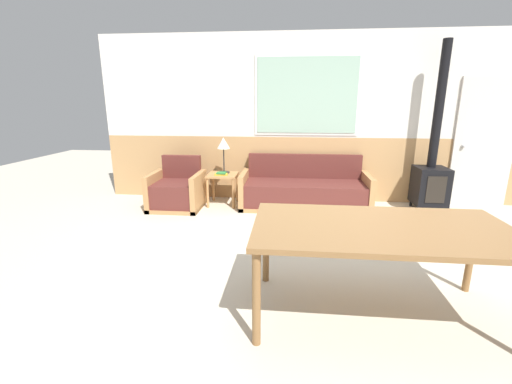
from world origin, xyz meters
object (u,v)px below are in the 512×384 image
(side_table, at_px, (223,180))
(wood_stove, at_px, (432,171))
(couch, at_px, (304,192))
(table_lamp, at_px, (223,146))
(armchair, at_px, (177,192))
(dining_table, at_px, (381,234))

(side_table, xyz_separation_m, wood_stove, (3.22, 0.03, 0.21))
(couch, xyz_separation_m, table_lamp, (-1.30, 0.08, 0.71))
(table_lamp, relative_size, wood_stove, 0.23)
(armchair, relative_size, table_lamp, 1.38)
(side_table, relative_size, wood_stove, 0.20)
(table_lamp, bearing_deg, couch, -3.59)
(couch, height_order, armchair, couch)
(couch, relative_size, wood_stove, 0.81)
(couch, xyz_separation_m, wood_stove, (1.91, 0.03, 0.38))
(dining_table, distance_m, wood_stove, 3.21)
(dining_table, bearing_deg, side_table, 122.17)
(table_lamp, distance_m, wood_stove, 3.23)
(armchair, height_order, table_lamp, table_lamp)
(couch, relative_size, armchair, 2.53)
(couch, bearing_deg, table_lamp, 176.41)
(side_table, xyz_separation_m, dining_table, (1.78, -2.83, 0.27))
(couch, xyz_separation_m, dining_table, (0.46, -2.83, 0.43))
(side_table, relative_size, table_lamp, 0.89)
(armchair, bearing_deg, side_table, 5.59)
(side_table, height_order, table_lamp, table_lamp)
(armchair, distance_m, table_lamp, 1.04)
(couch, xyz_separation_m, side_table, (-1.32, -0.00, 0.17))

